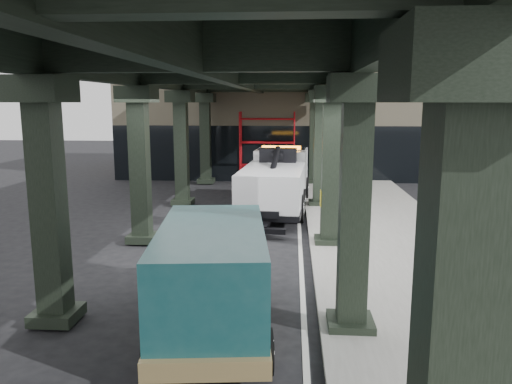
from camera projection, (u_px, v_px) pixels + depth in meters
The scene contains 8 objects.
ground at pixel (241, 265), 14.01m from camera, with size 90.00×90.00×0.00m, color black.
sidewalk at pixel (390, 246), 15.64m from camera, with size 5.00×40.00×0.15m, color gray.
lane_stripe at pixel (300, 246), 15.85m from camera, with size 0.12×38.00×0.01m, color silver.
viaduct at pixel (233, 70), 15.04m from camera, with size 7.40×32.00×6.40m.
building at pixel (302, 110), 32.79m from camera, with size 22.00×10.00×8.00m, color #C6B793.
scaffolding at pixel (267, 146), 28.01m from camera, with size 3.08×0.88×4.00m.
tow_truck at pixel (277, 179), 21.09m from camera, with size 2.88×8.36×2.70m.
towed_van at pixel (213, 273), 9.85m from camera, with size 2.64×5.56×2.18m.
Camera 1 is at (1.41, -13.36, 4.50)m, focal length 35.00 mm.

